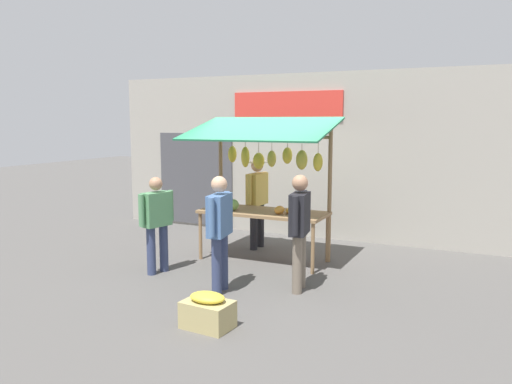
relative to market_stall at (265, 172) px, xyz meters
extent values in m
plane|color=#514F4C|center=(0.00, 0.06, -1.56)|extent=(40.00, 40.00, 0.00)
cube|color=#9E998E|center=(0.00, -2.14, 0.14)|extent=(9.00, 0.25, 3.40)
cube|color=red|center=(0.40, -2.00, 1.19)|extent=(2.40, 0.06, 0.56)
cube|color=#47474C|center=(2.65, -2.01, -0.46)|extent=(1.90, 0.04, 2.10)
cube|color=olive|center=(0.00, 0.06, -0.71)|extent=(2.20, 0.90, 0.05)
cylinder|color=olive|center=(1.04, 0.45, -1.15)|extent=(0.06, 0.06, 0.83)
cylinder|color=olive|center=(-1.04, 0.45, -1.15)|extent=(0.06, 0.06, 0.83)
cylinder|color=olive|center=(1.04, -0.33, -1.15)|extent=(0.06, 0.06, 0.83)
cylinder|color=olive|center=(-1.04, -0.33, -1.15)|extent=(0.06, 0.06, 0.83)
cylinder|color=olive|center=(1.06, -0.34, -0.39)|extent=(0.07, 0.07, 2.35)
cylinder|color=olive|center=(-1.06, -0.34, -0.39)|extent=(0.07, 0.07, 2.35)
cylinder|color=olive|center=(0.00, -0.34, 0.59)|extent=(2.12, 0.06, 0.06)
cube|color=#23724C|center=(0.00, 0.21, 0.74)|extent=(2.50, 1.46, 0.39)
cylinder|color=brown|center=(-0.84, -0.35, 0.46)|extent=(0.01, 0.01, 0.27)
ellipsoid|color=yellow|center=(-0.84, -0.35, 0.17)|extent=(0.21, 0.23, 0.32)
cylinder|color=brown|center=(-0.55, -0.34, 0.48)|extent=(0.01, 0.01, 0.22)
ellipsoid|color=gold|center=(-0.55, -0.34, 0.20)|extent=(0.23, 0.20, 0.34)
cylinder|color=brown|center=(-0.27, -0.36, 0.50)|extent=(0.01, 0.01, 0.18)
ellipsoid|color=yellow|center=(-0.27, -0.36, 0.26)|extent=(0.18, 0.22, 0.29)
cylinder|color=brown|center=(0.02, -0.34, 0.47)|extent=(0.01, 0.01, 0.24)
ellipsoid|color=gold|center=(0.02, -0.34, 0.20)|extent=(0.17, 0.20, 0.29)
cylinder|color=brown|center=(0.28, -0.36, 0.44)|extent=(0.01, 0.01, 0.29)
ellipsoid|color=yellow|center=(0.28, -0.36, 0.15)|extent=(0.27, 0.26, 0.30)
cylinder|color=brown|center=(0.52, -0.30, 0.50)|extent=(0.01, 0.01, 0.18)
ellipsoid|color=yellow|center=(0.52, -0.30, 0.22)|extent=(0.24, 0.24, 0.38)
cylinder|color=brown|center=(0.81, -0.33, 0.50)|extent=(0.01, 0.01, 0.18)
ellipsoid|color=yellow|center=(0.81, -0.33, 0.26)|extent=(0.19, 0.21, 0.30)
ellipsoid|color=orange|center=(-0.36, 0.21, -0.61)|extent=(0.18, 0.25, 0.14)
sphere|color=#729E4C|center=(0.50, 0.24, -0.58)|extent=(0.20, 0.20, 0.20)
ellipsoid|color=gold|center=(-0.50, 0.11, -0.63)|extent=(0.19, 0.22, 0.10)
cylinder|color=#232328|center=(0.46, -0.83, -1.14)|extent=(0.14, 0.14, 0.85)
cylinder|color=#232328|center=(0.48, -0.55, -1.14)|extent=(0.14, 0.14, 0.85)
cube|color=gold|center=(0.47, -0.69, -0.41)|extent=(0.25, 0.52, 0.60)
cylinder|color=gold|center=(0.45, -1.01, -0.39)|extent=(0.09, 0.09, 0.55)
cylinder|color=gold|center=(0.49, -0.38, -0.39)|extent=(0.09, 0.09, 0.55)
sphere|color=tan|center=(0.47, -0.69, 0.03)|extent=(0.23, 0.23, 0.23)
cylinder|color=beige|center=(0.47, -0.69, 0.10)|extent=(0.44, 0.44, 0.02)
cylinder|color=#726656|center=(-1.14, 1.42, -1.14)|extent=(0.14, 0.14, 0.83)
cylinder|color=#726656|center=(-1.10, 1.15, -1.14)|extent=(0.14, 0.14, 0.83)
cube|color=black|center=(-1.12, 1.29, -0.43)|extent=(0.29, 0.53, 0.59)
cylinder|color=black|center=(-1.17, 1.60, -0.41)|extent=(0.09, 0.09, 0.54)
cylinder|color=black|center=(-1.07, 0.98, -0.41)|extent=(0.09, 0.09, 0.54)
sphere|color=#A87A5B|center=(-1.12, 1.29, 0.00)|extent=(0.23, 0.23, 0.23)
cylinder|color=navy|center=(1.27, 1.57, -1.18)|extent=(0.14, 0.14, 0.77)
cylinder|color=navy|center=(1.20, 1.32, -1.18)|extent=(0.14, 0.14, 0.77)
cube|color=#518C5B|center=(1.24, 1.44, -0.52)|extent=(0.33, 0.50, 0.54)
cylinder|color=#518C5B|center=(1.31, 1.73, -0.50)|extent=(0.09, 0.09, 0.50)
cylinder|color=#518C5B|center=(1.16, 1.16, -0.50)|extent=(0.09, 0.09, 0.50)
sphere|color=#A87A5B|center=(1.24, 1.44, -0.11)|extent=(0.21, 0.21, 0.21)
cylinder|color=navy|center=(-0.15, 1.97, -1.15)|extent=(0.14, 0.14, 0.83)
cylinder|color=navy|center=(-0.10, 1.70, -1.15)|extent=(0.14, 0.14, 0.83)
cube|color=#476B9E|center=(-0.13, 1.83, -0.44)|extent=(0.29, 0.53, 0.58)
cylinder|color=#476B9E|center=(-0.17, 2.14, -0.42)|extent=(0.09, 0.09, 0.54)
cylinder|color=#476B9E|center=(-0.08, 1.53, -0.42)|extent=(0.09, 0.09, 0.54)
sphere|color=tan|center=(-0.13, 1.83, -0.01)|extent=(0.23, 0.23, 0.23)
cube|color=tan|center=(-0.61, 3.01, -1.40)|extent=(0.61, 0.44, 0.32)
ellipsoid|color=yellow|center=(-0.61, 3.01, -1.19)|extent=(0.44, 0.30, 0.12)
camera|label=1|loc=(-3.57, 7.97, 0.87)|focal=35.73mm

